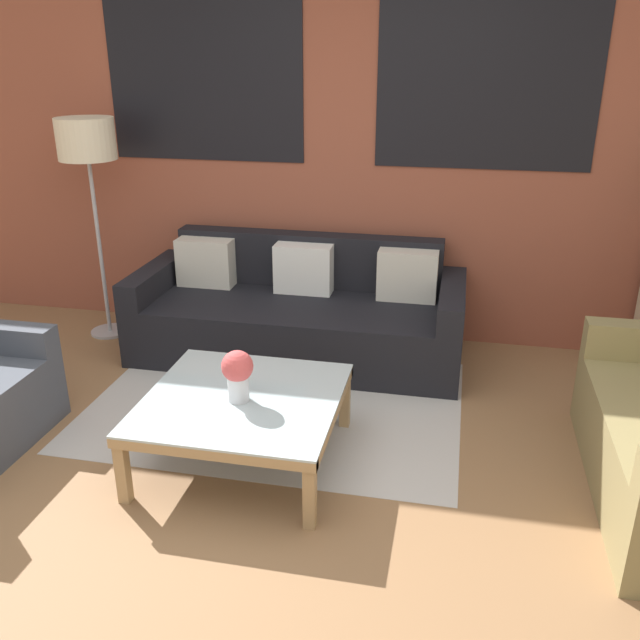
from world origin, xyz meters
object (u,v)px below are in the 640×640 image
object	(u,v)px
coffee_table	(243,405)
flower_vase	(238,372)
floor_lamp	(87,149)
couch_dark	(299,315)

from	to	relation	value
coffee_table	flower_vase	distance (m)	0.21
flower_vase	coffee_table	bearing A→B (deg)	81.75
floor_lamp	flower_vase	distance (m)	2.26
couch_dark	flower_vase	distance (m)	1.42
flower_vase	floor_lamp	bearing A→B (deg)	136.22
coffee_table	floor_lamp	world-z (taller)	floor_lamp
floor_lamp	flower_vase	size ratio (longest dim) A/B	5.87
coffee_table	flower_vase	world-z (taller)	flower_vase
couch_dark	coffee_table	distance (m)	1.37
floor_lamp	flower_vase	bearing A→B (deg)	-43.78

